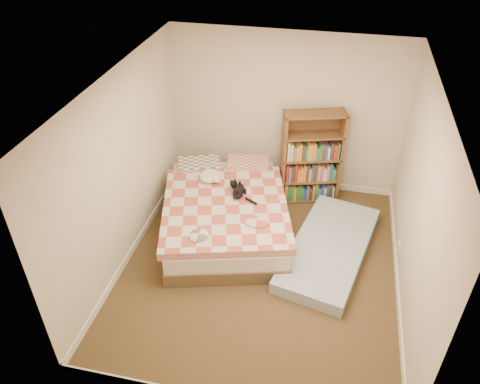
% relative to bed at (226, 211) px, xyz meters
% --- Properties ---
extents(room, '(3.51, 4.01, 2.51)m').
position_rel_bed_xyz_m(room, '(0.63, -0.67, 0.92)').
color(room, '#4C3920').
rests_on(room, ground).
extents(bed, '(2.14, 2.63, 0.61)m').
position_rel_bed_xyz_m(bed, '(0.00, 0.00, 0.00)').
color(bed, brown).
rests_on(bed, room).
extents(bookshelf, '(0.97, 0.55, 1.48)m').
position_rel_bed_xyz_m(bookshelf, '(1.08, 0.99, 0.27)').
color(bookshelf, '#56351D').
rests_on(bookshelf, room).
extents(floor_mattress, '(1.35, 2.19, 0.18)m').
position_rel_bed_xyz_m(floor_mattress, '(1.50, -0.26, -0.19)').
color(floor_mattress, '#6B8DB2').
rests_on(floor_mattress, room).
extents(black_cat, '(0.32, 0.59, 0.13)m').
position_rel_bed_xyz_m(black_cat, '(0.17, 0.10, 0.33)').
color(black_cat, black).
rests_on(black_cat, bed).
extents(white_dog, '(0.35, 0.38, 0.15)m').
position_rel_bed_xyz_m(white_dog, '(-0.31, 0.32, 0.35)').
color(white_dog, white).
rests_on(white_dog, bed).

